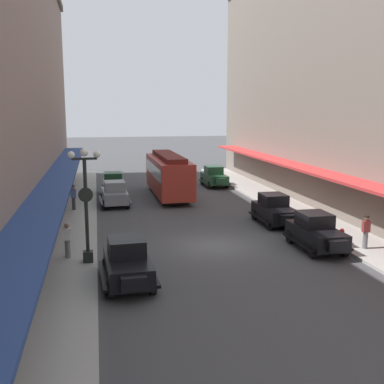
{
  "coord_description": "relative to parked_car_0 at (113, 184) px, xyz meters",
  "views": [
    {
      "loc": [
        -5.86,
        -22.63,
        6.96
      ],
      "look_at": [
        0.0,
        6.0,
        1.8
      ],
      "focal_mm": 43.69,
      "sensor_mm": 36.0,
      "label": 1
    }
  ],
  "objects": [
    {
      "name": "ground_plane",
      "position": [
        4.61,
        -15.98,
        -0.94
      ],
      "size": [
        200.0,
        200.0,
        0.0
      ],
      "primitive_type": "plane",
      "color": "#424244"
    },
    {
      "name": "sidewalk_left",
      "position": [
        -2.89,
        -15.98,
        -0.87
      ],
      "size": [
        3.0,
        60.0,
        0.15
      ],
      "primitive_type": "cube",
      "color": "#A8A59E",
      "rests_on": "ground"
    },
    {
      "name": "sidewalk_right",
      "position": [
        12.11,
        -15.98,
        -0.87
      ],
      "size": [
        3.0,
        60.0,
        0.15
      ],
      "primitive_type": "cube",
      "color": "#A8A59E",
      "rests_on": "ground"
    },
    {
      "name": "parked_car_0",
      "position": [
        0.0,
        0.0,
        0.0
      ],
      "size": [
        2.19,
        4.28,
        1.84
      ],
      "color": "#193D23",
      "rests_on": "ground"
    },
    {
      "name": "parked_car_1",
      "position": [
        9.34,
        -12.11,
        0.0
      ],
      "size": [
        2.15,
        4.27,
        1.84
      ],
      "color": "black",
      "rests_on": "ground"
    },
    {
      "name": "parked_car_2",
      "position": [
        9.43,
        -17.54,
        0.0
      ],
      "size": [
        2.14,
        4.26,
        1.84
      ],
      "color": "black",
      "rests_on": "ground"
    },
    {
      "name": "parked_car_3",
      "position": [
        -0.19,
        -20.39,
        0.0
      ],
      "size": [
        2.28,
        4.31,
        1.84
      ],
      "color": "black",
      "rests_on": "ground"
    },
    {
      "name": "parked_car_4",
      "position": [
        -0.07,
        -4.51,
        0.0
      ],
      "size": [
        2.28,
        4.31,
        1.84
      ],
      "color": "slate",
      "rests_on": "ground"
    },
    {
      "name": "parked_car_5",
      "position": [
        9.25,
        2.56,
        0.0
      ],
      "size": [
        2.2,
        4.28,
        1.84
      ],
      "color": "#193D23",
      "rests_on": "ground"
    },
    {
      "name": "streetcar",
      "position": [
        4.37,
        -1.67,
        0.96
      ],
      "size": [
        2.59,
        9.62,
        3.46
      ],
      "color": "#A52D23",
      "rests_on": "ground"
    },
    {
      "name": "lamp_post_with_clock",
      "position": [
        -1.79,
        -17.75,
        2.04
      ],
      "size": [
        1.42,
        0.44,
        5.16
      ],
      "color": "black",
      "rests_on": "sidewalk_left"
    },
    {
      "name": "fire_hydrant",
      "position": [
        10.96,
        -17.4,
        -0.38
      ],
      "size": [
        0.24,
        0.24,
        0.82
      ],
      "color": "#B21E19",
      "rests_on": "sidewalk_right"
    },
    {
      "name": "pedestrian_0",
      "position": [
        11.68,
        -18.38,
        0.07
      ],
      "size": [
        0.36,
        0.28,
        1.67
      ],
      "color": "slate",
      "rests_on": "sidewalk_right"
    },
    {
      "name": "pedestrian_1",
      "position": [
        -2.93,
        -6.03,
        0.07
      ],
      "size": [
        0.36,
        0.28,
        1.67
      ],
      "color": "#2D2D33",
      "rests_on": "sidewalk_left"
    },
    {
      "name": "pedestrian_2",
      "position": [
        -3.71,
        -4.81,
        0.05
      ],
      "size": [
        0.36,
        0.24,
        1.64
      ],
      "color": "slate",
      "rests_on": "sidewalk_left"
    },
    {
      "name": "pedestrian_3",
      "position": [
        -2.74,
        -16.96,
        0.05
      ],
      "size": [
        0.36,
        0.24,
        1.64
      ],
      "color": "slate",
      "rests_on": "sidewalk_left"
    },
    {
      "name": "pedestrian_4",
      "position": [
        -3.25,
        -0.26,
        0.07
      ],
      "size": [
        0.36,
        0.28,
        1.67
      ],
      "color": "#2D2D33",
      "rests_on": "sidewalk_left"
    }
  ]
}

